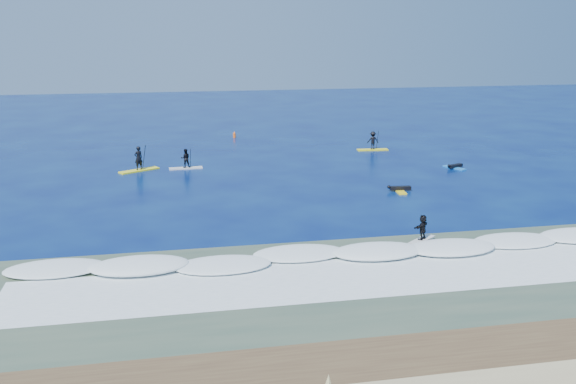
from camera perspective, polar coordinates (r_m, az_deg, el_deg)
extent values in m
plane|color=#040E4A|center=(42.71, 2.19, -1.07)|extent=(160.00, 160.00, 0.00)
cube|color=#463120|center=(23.77, 14.68, -14.71)|extent=(90.00, 5.00, 0.08)
cube|color=#354939|center=(29.99, 8.45, -8.06)|extent=(90.00, 13.00, 0.01)
cube|color=white|center=(33.52, 6.17, -5.54)|extent=(40.00, 6.00, 0.30)
cube|color=silver|center=(30.86, 7.83, -7.38)|extent=(34.00, 5.00, 0.02)
cube|color=yellow|center=(53.98, -13.09, 1.91)|extent=(3.32, 2.47, 0.11)
imported|color=black|center=(53.77, -13.15, 2.97)|extent=(0.85, 0.76, 1.94)
cylinder|color=black|center=(54.03, -12.68, 2.98)|extent=(0.44, 0.69, 2.26)
cube|color=black|center=(54.24, -12.62, 1.87)|extent=(0.13, 0.03, 0.34)
cube|color=silver|center=(54.06, -9.07, 2.11)|extent=(2.77, 0.81, 0.09)
imported|color=black|center=(53.89, -9.10, 2.98)|extent=(0.79, 0.63, 1.58)
cylinder|color=black|center=(53.93, -8.67, 2.94)|extent=(0.07, 0.63, 1.84)
cube|color=black|center=(54.11, -8.63, 2.04)|extent=(0.11, 0.03, 0.27)
cube|color=yellow|center=(62.11, 7.52, 3.76)|extent=(3.00, 0.94, 0.10)
imported|color=black|center=(61.95, 7.55, 4.58)|extent=(1.14, 0.70, 1.70)
cylinder|color=black|center=(62.08, 7.94, 4.52)|extent=(0.09, 0.68, 1.98)
cube|color=black|center=(62.24, 7.91, 3.68)|extent=(0.12, 0.03, 0.30)
cube|color=yellow|center=(46.71, 9.83, 0.14)|extent=(0.77, 2.22, 0.10)
cube|color=black|center=(46.69, 9.96, 0.36)|extent=(1.53, 0.52, 0.25)
sphere|color=black|center=(46.44, 8.96, 0.45)|extent=(0.25, 0.25, 0.25)
cube|color=blue|center=(55.28, 14.58, 2.10)|extent=(1.34, 2.13, 0.10)
cube|color=black|center=(55.31, 14.65, 2.28)|extent=(1.47, 0.92, 0.24)
sphere|color=black|center=(54.69, 14.11, 2.29)|extent=(0.24, 0.24, 0.24)
cube|color=silver|center=(35.64, 11.81, -4.19)|extent=(1.95, 1.73, 0.11)
imported|color=black|center=(35.42, 11.87, -3.06)|extent=(1.25, 1.12, 1.38)
cylinder|color=#FD6016|center=(68.83, -4.79, 5.03)|extent=(0.30, 0.30, 0.48)
cone|color=#FD6016|center=(68.77, -4.79, 5.32)|extent=(0.21, 0.21, 0.23)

